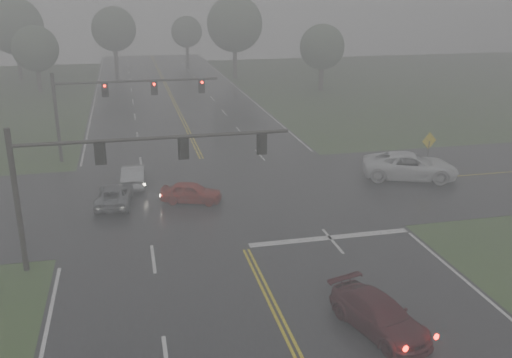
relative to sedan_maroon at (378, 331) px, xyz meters
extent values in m
cube|color=black|center=(-3.40, 13.89, 0.00)|extent=(18.00, 160.00, 0.02)
cube|color=black|center=(-3.40, 15.89, 0.00)|extent=(120.00, 14.00, 0.02)
cube|color=silver|center=(1.10, 8.29, 0.00)|extent=(8.50, 0.50, 0.01)
imported|color=#3D0B11|center=(0.00, 0.00, 0.00)|extent=(3.03, 4.85, 1.31)
imported|color=#9C150E|center=(-5.23, 15.01, 0.00)|extent=(3.91, 2.57, 1.24)
imported|color=#95989C|center=(-8.49, 18.98, 0.00)|extent=(1.71, 4.19, 1.35)
imported|color=#5A5D62|center=(-9.71, 15.66, 0.00)|extent=(2.39, 4.45, 1.19)
imported|color=silver|center=(9.61, 16.23, 0.00)|extent=(6.86, 4.81, 1.74)
cylinder|color=black|center=(-13.60, 8.11, 3.32)|extent=(0.26, 0.26, 6.64)
cylinder|color=black|center=(-13.60, 8.11, 5.90)|extent=(0.17, 0.17, 0.74)
cylinder|color=black|center=(-7.45, 8.11, 5.85)|extent=(12.30, 0.17, 0.17)
cube|color=black|center=(-9.91, 8.11, 5.30)|extent=(0.31, 0.26, 0.97)
cube|color=black|center=(-9.91, 8.25, 5.30)|extent=(0.51, 0.03, 1.15)
cube|color=black|center=(-6.22, 8.11, 5.30)|extent=(0.31, 0.26, 0.97)
cube|color=black|center=(-6.22, 8.25, 5.30)|extent=(0.51, 0.03, 1.15)
cube|color=black|center=(-2.53, 8.11, 5.30)|extent=(0.31, 0.26, 0.97)
cube|color=black|center=(-2.53, 8.25, 5.30)|extent=(0.51, 0.03, 1.15)
cylinder|color=black|center=(-13.60, 25.57, 3.26)|extent=(0.25, 0.25, 6.51)
cylinder|color=black|center=(-13.60, 25.57, 5.79)|extent=(0.16, 0.16, 0.72)
cylinder|color=black|center=(-7.72, 25.57, 5.74)|extent=(11.77, 0.16, 0.16)
cube|color=black|center=(-10.07, 25.57, 5.20)|extent=(0.31, 0.25, 0.95)
cube|color=black|center=(-10.07, 25.72, 5.20)|extent=(0.50, 0.03, 1.13)
cylinder|color=#FF0C05|center=(-10.07, 25.43, 5.50)|extent=(0.20, 0.05, 0.20)
cube|color=black|center=(-6.54, 25.57, 5.20)|extent=(0.31, 0.25, 0.95)
cube|color=black|center=(-6.54, 25.72, 5.20)|extent=(0.50, 0.03, 1.13)
cylinder|color=#FF0C05|center=(-6.54, 25.43, 5.50)|extent=(0.20, 0.05, 0.20)
cube|color=black|center=(-3.01, 25.57, 5.20)|extent=(0.31, 0.25, 0.95)
cube|color=black|center=(-3.01, 25.72, 5.20)|extent=(0.50, 0.03, 1.13)
cylinder|color=#FF0C05|center=(-3.01, 25.43, 5.50)|extent=(0.20, 0.05, 0.20)
cylinder|color=black|center=(11.44, 17.19, 1.13)|extent=(0.08, 0.08, 2.27)
cube|color=yellow|center=(11.44, 17.23, 2.27)|extent=(1.17, 0.28, 1.19)
cylinder|color=#382F24|center=(-18.79, 56.67, 1.53)|extent=(0.52, 0.52, 3.06)
sphere|color=#2F432D|center=(-18.79, 56.67, 5.28)|extent=(5.45, 5.45, 5.45)
cylinder|color=#382F24|center=(6.68, 62.74, 2.16)|extent=(0.56, 0.56, 4.32)
sphere|color=#2F432D|center=(6.68, 62.74, 7.44)|extent=(7.68, 7.68, 7.68)
cylinder|color=#382F24|center=(-9.68, 72.79, 1.84)|extent=(0.63, 0.63, 3.68)
sphere|color=#2F432D|center=(-9.68, 72.79, 6.34)|extent=(6.54, 6.54, 6.54)
cylinder|color=#382F24|center=(15.17, 50.44, 1.55)|extent=(0.61, 0.61, 3.09)
sphere|color=#2F432D|center=(15.17, 50.44, 5.33)|extent=(5.50, 5.50, 5.50)
cylinder|color=#382F24|center=(-22.51, 66.94, 2.13)|extent=(0.54, 0.54, 4.25)
sphere|color=#2F432D|center=(-22.51, 66.94, 7.32)|extent=(7.56, 7.56, 7.56)
cylinder|color=#382F24|center=(2.17, 82.41, 1.47)|extent=(0.57, 0.57, 2.95)
sphere|color=#2F432D|center=(2.17, 82.41, 5.07)|extent=(5.24, 5.24, 5.24)
camera|label=1|loc=(-8.61, -16.98, 12.26)|focal=40.00mm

